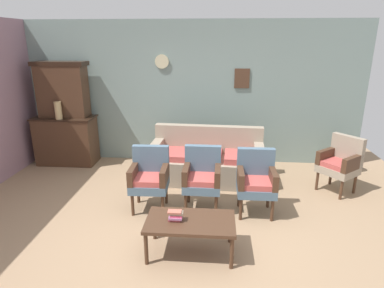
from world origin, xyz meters
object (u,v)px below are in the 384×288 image
object	(u,v)px
wingback_chair_by_fireplace	(340,162)
armchair_near_couch_end	(256,179)
vase_on_cabinet	(58,110)
armchair_near_cabinet	(202,176)
floor_vase_by_wall	(348,155)
book_stack_on_table	(175,215)
floral_couch	(207,162)
coffee_table	(190,224)
side_cabinet	(67,140)
armchair_row_middle	(150,176)

from	to	relation	value
wingback_chair_by_fireplace	armchair_near_couch_end	bearing A→B (deg)	-150.67
vase_on_cabinet	wingback_chair_by_fireplace	distance (m)	4.98
wingback_chair_by_fireplace	armchair_near_cabinet	bearing A→B (deg)	-161.44
armchair_near_couch_end	wingback_chair_by_fireplace	size ratio (longest dim) A/B	1.00
floor_vase_by_wall	book_stack_on_table	bearing A→B (deg)	-137.37
floral_couch	wingback_chair_by_fireplace	distance (m)	2.15
vase_on_cabinet	coffee_table	world-z (taller)	vase_on_cabinet
side_cabinet	armchair_row_middle	distance (m)	2.60
side_cabinet	armchair_near_couch_end	bearing A→B (deg)	-25.76
side_cabinet	armchair_near_cabinet	xyz separation A→B (m)	(2.73, -1.61, 0.03)
wingback_chair_by_fireplace	floral_couch	bearing A→B (deg)	172.17
floral_couch	armchair_near_couch_end	bearing A→B (deg)	-56.52
armchair_near_cabinet	book_stack_on_table	bearing A→B (deg)	-102.57
side_cabinet	armchair_near_couch_end	xyz separation A→B (m)	(3.48, -1.68, 0.03)
vase_on_cabinet	floral_couch	bearing A→B (deg)	-8.67
vase_on_cabinet	armchair_near_couch_end	xyz separation A→B (m)	(3.49, -1.50, -0.60)
armchair_near_couch_end	book_stack_on_table	bearing A→B (deg)	-134.05
side_cabinet	floor_vase_by_wall	world-z (taller)	side_cabinet
armchair_near_cabinet	vase_on_cabinet	bearing A→B (deg)	152.29
vase_on_cabinet	wingback_chair_by_fireplace	bearing A→B (deg)	-8.30
armchair_near_couch_end	wingback_chair_by_fireplace	bearing A→B (deg)	29.33
armchair_near_cabinet	wingback_chair_by_fireplace	bearing A→B (deg)	18.56
coffee_table	floral_couch	bearing A→B (deg)	86.88
armchair_near_cabinet	book_stack_on_table	distance (m)	1.12
armchair_near_cabinet	book_stack_on_table	world-z (taller)	armchair_near_cabinet
floor_vase_by_wall	armchair_near_couch_end	bearing A→B (deg)	-139.33
armchair_row_middle	armchair_near_cabinet	xyz separation A→B (m)	(0.74, 0.06, 0.00)
floor_vase_by_wall	floral_couch	bearing A→B (deg)	-168.96
armchair_near_couch_end	floor_vase_by_wall	distance (m)	2.43
floor_vase_by_wall	armchair_row_middle	bearing A→B (deg)	-154.69
armchair_near_cabinet	armchair_near_couch_end	xyz separation A→B (m)	(0.75, -0.07, 0.00)
floral_couch	wingback_chair_by_fireplace	bearing A→B (deg)	-7.83
coffee_table	floor_vase_by_wall	xyz separation A→B (m)	(2.67, 2.59, -0.04)
armchair_near_couch_end	book_stack_on_table	world-z (taller)	armchair_near_couch_end
vase_on_cabinet	book_stack_on_table	xyz separation A→B (m)	(2.49, -2.53, -0.61)
floral_couch	book_stack_on_table	world-z (taller)	floral_couch
armchair_near_cabinet	wingback_chair_by_fireplace	world-z (taller)	same
vase_on_cabinet	floor_vase_by_wall	xyz separation A→B (m)	(5.32, 0.08, -0.76)
floral_couch	armchair_near_cabinet	xyz separation A→B (m)	(-0.03, -1.02, 0.17)
armchair_near_cabinet	side_cabinet	bearing A→B (deg)	149.43
floral_couch	armchair_row_middle	distance (m)	1.34
side_cabinet	coffee_table	distance (m)	3.78
armchair_near_couch_end	wingback_chair_by_fireplace	xyz separation A→B (m)	(1.41, 0.79, 0.00)
armchair_row_middle	armchair_near_couch_end	bearing A→B (deg)	-0.16
side_cabinet	book_stack_on_table	bearing A→B (deg)	-47.42
side_cabinet	floral_couch	world-z (taller)	side_cabinet
coffee_table	floor_vase_by_wall	bearing A→B (deg)	44.15
floral_couch	armchair_near_cabinet	world-z (taller)	same
book_stack_on_table	vase_on_cabinet	bearing A→B (deg)	134.57
armchair_near_cabinet	armchair_near_couch_end	bearing A→B (deg)	-5.03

